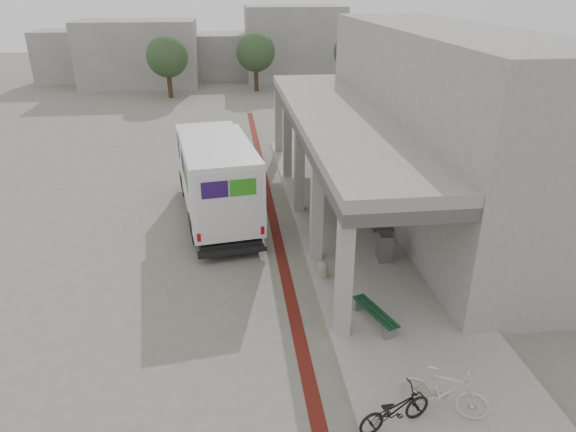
{
  "coord_description": "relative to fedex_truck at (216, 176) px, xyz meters",
  "views": [
    {
      "loc": [
        -0.58,
        -14.19,
        8.43
      ],
      "look_at": [
        1.2,
        0.67,
        1.6
      ],
      "focal_mm": 32.0,
      "sensor_mm": 36.0,
      "label": 1
    }
  ],
  "objects": [
    {
      "name": "tree_right",
      "position": [
        11.13,
        24.58,
        1.46
      ],
      "size": [
        3.2,
        3.2,
        4.8
      ],
      "color": "#38281C",
      "rests_on": "ground"
    },
    {
      "name": "tree_mid",
      "position": [
        3.13,
        25.58,
        1.46
      ],
      "size": [
        3.2,
        3.2,
        4.8
      ],
      "color": "#38281C",
      "rests_on": "ground"
    },
    {
      "name": "fedex_truck",
      "position": [
        0.0,
        0.0,
        0.0
      ],
      "size": [
        3.33,
        7.83,
        3.24
      ],
      "rotation": [
        0.0,
        0.0,
        0.14
      ],
      "color": "black",
      "rests_on": "ground"
    },
    {
      "name": "ground",
      "position": [
        1.13,
        -4.42,
        -1.72
      ],
      "size": [
        120.0,
        120.0,
        0.0
      ],
      "primitive_type": "plane",
      "color": "#6A645A",
      "rests_on": "ground"
    },
    {
      "name": "bollard_near",
      "position": [
        3.23,
        -5.14,
        -1.33
      ],
      "size": [
        0.36,
        0.36,
        0.54
      ],
      "color": "gray",
      "rests_on": "sidewalk"
    },
    {
      "name": "sidewalk",
      "position": [
        5.13,
        -4.42,
        -1.66
      ],
      "size": [
        4.4,
        28.0,
        0.12
      ],
      "primitive_type": "cube",
      "color": "gray",
      "rests_on": "ground"
    },
    {
      "name": "bicycle_black",
      "position": [
        3.63,
        -11.11,
        -1.17
      ],
      "size": [
        1.76,
        1.04,
        0.87
      ],
      "primitive_type": "imported",
      "rotation": [
        0.0,
        0.0,
        1.87
      ],
      "color": "black",
      "rests_on": "sidewalk"
    },
    {
      "name": "utility_cabinet",
      "position": [
        5.43,
        -4.31,
        -1.14
      ],
      "size": [
        0.43,
        0.57,
        0.92
      ],
      "primitive_type": "cube",
      "rotation": [
        0.0,
        0.0,
        -0.03
      ],
      "color": "slate",
      "rests_on": "sidewalk"
    },
    {
      "name": "tree_left",
      "position": [
        -3.87,
        23.58,
        1.46
      ],
      "size": [
        3.2,
        3.2,
        4.8
      ],
      "color": "#38281C",
      "rests_on": "ground"
    },
    {
      "name": "bicycle_cream",
      "position": [
        4.77,
        -10.87,
        -1.04
      ],
      "size": [
        1.9,
        1.36,
        1.13
      ],
      "primitive_type": "imported",
      "rotation": [
        0.0,
        0.0,
        1.07
      ],
      "color": "beige",
      "rests_on": "sidewalk"
    },
    {
      "name": "bench",
      "position": [
        4.19,
        -7.67,
        -1.32
      ],
      "size": [
        0.91,
        1.72,
        0.4
      ],
      "rotation": [
        0.0,
        0.0,
        0.34
      ],
      "color": "gray",
      "rests_on": "sidewalk"
    },
    {
      "name": "bike_lane_stripe",
      "position": [
        2.13,
        -2.42,
        -1.72
      ],
      "size": [
        0.35,
        40.0,
        0.01
      ],
      "primitive_type": "cube",
      "color": "#571811",
      "rests_on": "ground"
    },
    {
      "name": "transit_building",
      "position": [
        7.96,
        0.08,
        1.68
      ],
      "size": [
        7.6,
        17.0,
        7.0
      ],
      "color": "gray",
      "rests_on": "ground"
    },
    {
      "name": "bollard_far",
      "position": [
        5.36,
        -1.49,
        -1.3
      ],
      "size": [
        0.41,
        0.41,
        0.61
      ],
      "color": "tan",
      "rests_on": "sidewalk"
    },
    {
      "name": "distant_backdrop",
      "position": [
        -1.71,
        31.47,
        0.98
      ],
      "size": [
        28.0,
        10.0,
        6.5
      ],
      "color": "gray",
      "rests_on": "ground"
    }
  ]
}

